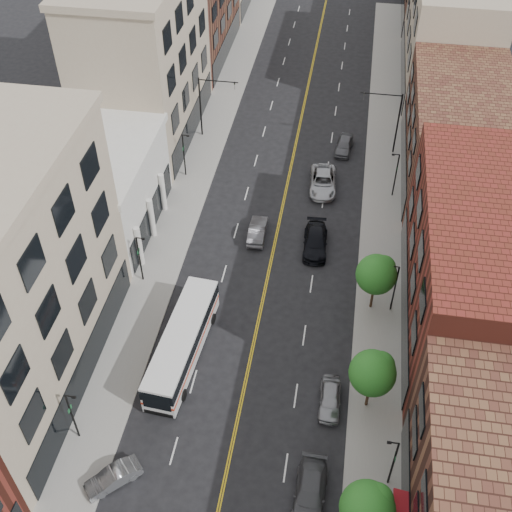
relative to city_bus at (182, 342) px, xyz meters
The scene contains 27 objects.
sidewalk_left 19.30m from the city_bus, 104.05° to the left, with size 4.00×110.00×0.15m, color gray.
sidewalk_right 24.20m from the city_bus, 50.59° to the left, with size 4.00×110.00×0.15m, color gray.
bldg_l_white 18.87m from the city_bus, 128.53° to the left, with size 10.00×14.00×8.00m, color silver.
bldg_l_far_a 34.51m from the city_bus, 110.24° to the left, with size 10.00×20.00×18.00m, color tan.
bldg_l_far_b 53.27m from the city_bus, 102.73° to the left, with size 10.00×20.00×15.00m, color #522A20.
bldg_r_mid 23.98m from the city_bus, 18.92° to the left, with size 10.00×22.00×12.00m, color #5C2218.
bldg_r_far_a 36.47m from the city_bus, 52.07° to the left, with size 10.00×20.00×10.00m, color #522A20.
bldg_r_far_b 54.70m from the city_bus, 65.79° to the left, with size 10.00×22.00×14.00m, color tan.
tree_r_1 19.31m from the city_bus, 39.82° to the right, with size 3.40×3.40×5.59m.
tree_r_2 15.08m from the city_bus, ahead, with size 3.40×3.40×5.59m.
tree_r_3 16.79m from the city_bus, 27.70° to the left, with size 3.40×3.40×5.59m.
lamp_l_1 10.13m from the city_bus, 123.96° to the right, with size 0.81×0.55×5.05m.
lamp_l_2 9.57m from the city_bus, 126.29° to the left, with size 0.81×0.55×5.05m.
lamp_l_3 24.34m from the city_bus, 103.37° to the left, with size 0.81×0.55×5.05m.
lamp_r_1 18.34m from the city_bus, 27.14° to the right, with size 0.81×0.55×5.05m.
lamp_r_2 18.03m from the city_bus, 25.18° to the left, with size 0.81×0.55×5.05m.
lamp_r_3 28.74m from the city_bus, 55.46° to the left, with size 0.81×0.55×5.05m.
signal_mast_left 32.17m from the city_bus, 98.86° to the left, with size 4.49×0.18×7.20m.
signal_mast_right 35.41m from the city_bus, 63.77° to the left, with size 4.49×0.18×7.20m.
city_bus is the anchor object (origin of this frame).
car_angle_b 11.52m from the city_bus, 100.40° to the right, with size 1.36×3.90×1.29m, color #9FA2A6.
car_parked_mid 15.21m from the city_bus, 42.59° to the right, with size 2.09×5.14×1.49m, color #424347.
car_parked_far 12.26m from the city_bus, 12.76° to the right, with size 1.64×4.09×1.39m, color gray.
car_lane_behind 15.65m from the city_bus, 76.94° to the left, with size 1.55×4.45×1.46m, color #4F4F54.
car_lane_a 17.15m from the city_bus, 57.64° to the left, with size 2.21×5.45×1.58m, color black.
car_lane_b 25.58m from the city_bus, 69.21° to the left, with size 2.74×5.94×1.65m, color #A7A9AF.
car_lane_c 33.02m from the city_bus, 70.84° to the left, with size 1.74×4.32×1.47m, color #545459.
Camera 1 is at (5.55, -14.20, 41.30)m, focal length 45.00 mm.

